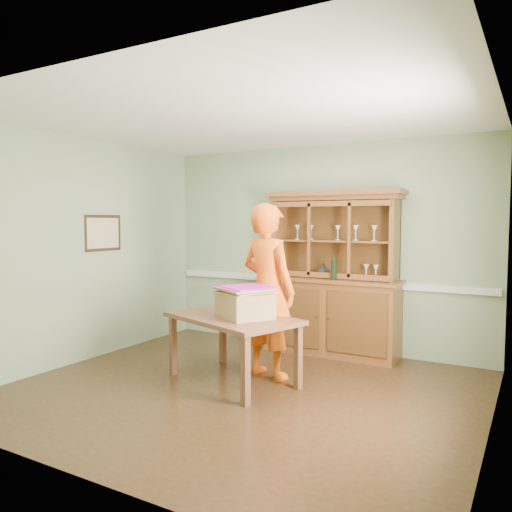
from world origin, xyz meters
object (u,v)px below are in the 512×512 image
Objects in this scene: cardboard_box at (244,305)px; person at (268,291)px; china_hutch at (332,297)px; dining_table at (233,324)px.

cardboard_box is 0.37m from person.
person is (0.10, 0.34, 0.11)m from cardboard_box.
china_hutch is 3.73× the size of cardboard_box.
person is at bearing -102.28° from china_hutch.
cardboard_box reaches higher than dining_table.
cardboard_box is at bearing 87.28° from person.
china_hutch is at bearing -88.78° from person.
cardboard_box is at bearing 24.76° from dining_table.
person reaches higher than dining_table.
dining_table is at bearing -107.65° from china_hutch.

